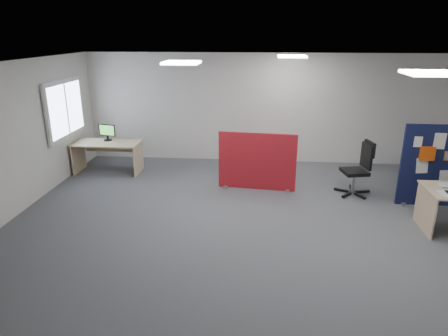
# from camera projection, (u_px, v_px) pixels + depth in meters

# --- Properties ---
(floor) EXTENTS (9.00, 9.00, 0.00)m
(floor) POSITION_uv_depth(u_px,v_px,m) (265.00, 221.00, 7.06)
(floor) COLOR #55585D
(floor) RESTS_ON ground
(ceiling) EXTENTS (9.00, 7.00, 0.02)m
(ceiling) POSITION_uv_depth(u_px,v_px,m) (271.00, 64.00, 6.18)
(ceiling) COLOR white
(ceiling) RESTS_ON wall_back
(wall_back) EXTENTS (9.00, 0.02, 2.70)m
(wall_back) POSITION_uv_depth(u_px,v_px,m) (266.00, 109.00, 9.92)
(wall_back) COLOR silver
(wall_back) RESTS_ON floor
(wall_front) EXTENTS (9.00, 0.02, 2.70)m
(wall_front) POSITION_uv_depth(u_px,v_px,m) (273.00, 262.00, 3.32)
(wall_front) COLOR silver
(wall_front) RESTS_ON floor
(wall_left) EXTENTS (0.02, 7.00, 2.70)m
(wall_left) POSITION_uv_depth(u_px,v_px,m) (10.00, 141.00, 7.00)
(wall_left) COLOR silver
(wall_left) RESTS_ON floor
(window) EXTENTS (0.06, 1.70, 1.30)m
(window) POSITION_uv_depth(u_px,v_px,m) (65.00, 109.00, 8.82)
(window) COLOR white
(window) RESTS_ON wall_left
(ceiling_lights) EXTENTS (4.10, 4.10, 0.04)m
(ceiling_lights) POSITION_uv_depth(u_px,v_px,m) (290.00, 63.00, 6.79)
(ceiling_lights) COLOR white
(ceiling_lights) RESTS_ON ceiling
(red_divider) EXTENTS (1.62, 0.30, 1.22)m
(red_divider) POSITION_uv_depth(u_px,v_px,m) (257.00, 162.00, 8.31)
(red_divider) COLOR maroon
(red_divider) RESTS_ON floor
(second_desk) EXTENTS (1.51, 0.76, 0.73)m
(second_desk) POSITION_uv_depth(u_px,v_px,m) (108.00, 149.00, 9.38)
(second_desk) COLOR tan
(second_desk) RESTS_ON floor
(monitor_second) EXTENTS (0.42, 0.19, 0.39)m
(monitor_second) POSITION_uv_depth(u_px,v_px,m) (107.00, 132.00, 9.37)
(monitor_second) COLOR black
(monitor_second) RESTS_ON second_desk
(office_chair) EXTENTS (0.72, 0.71, 1.09)m
(office_chair) POSITION_uv_depth(u_px,v_px,m) (360.00, 165.00, 8.04)
(office_chair) COLOR black
(office_chair) RESTS_ON floor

